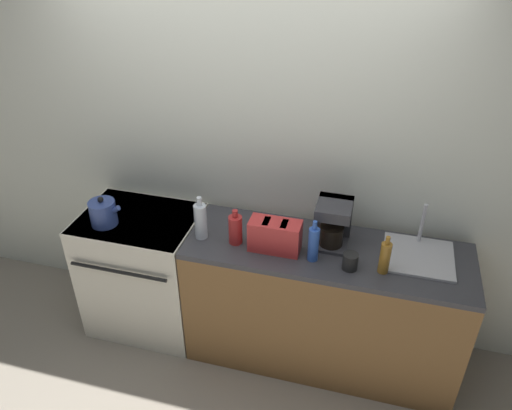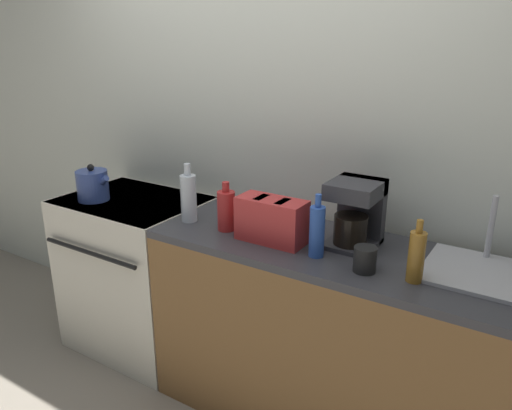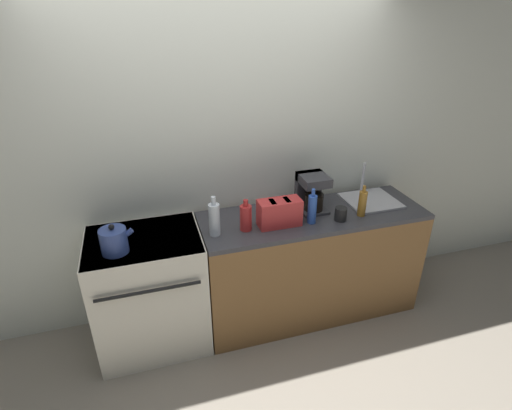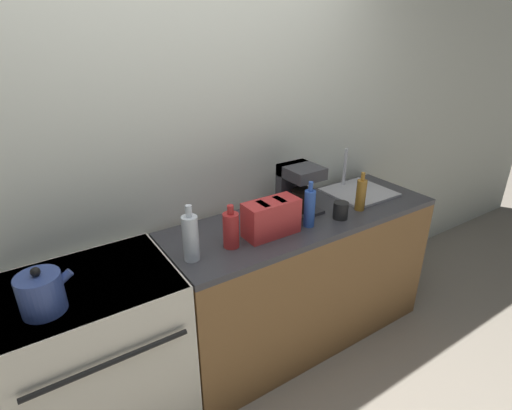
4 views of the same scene
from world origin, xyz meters
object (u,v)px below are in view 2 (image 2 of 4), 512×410
Objects in this scene: bottle_red at (226,210)px; cup_black at (365,259)px; bottle_amber at (416,256)px; bottle_blue at (317,231)px; stove at (138,272)px; bottle_clear at (189,197)px; coffee_maker at (356,211)px; toaster at (272,220)px; kettle at (93,185)px.

cup_black is (0.72, -0.07, -0.05)m from bottle_red.
bottle_amber is 0.90m from bottle_red.
bottle_amber is (0.41, -0.01, -0.01)m from bottle_blue.
stove is 3.78× the size of bottle_amber.
bottle_clear reaches higher than stove.
bottle_clear is (-0.72, 0.04, 0.01)m from bottle_blue.
cup_black reaches higher than stove.
bottle_clear reaches higher than cup_black.
coffee_maker is at bearing 120.04° from cup_black.
bottle_blue is at bearing -3.21° from bottle_clear.
stove is 3.17× the size of coffee_maker.
toaster is 1.32× the size of bottle_red.
bottle_red is 2.30× the size of cup_black.
toaster is at bearing -152.25° from coffee_maker.
bottle_amber is at bearing -33.45° from coffee_maker.
bottle_clear is (-1.13, 0.05, 0.02)m from bottle_amber.
bottle_amber is at bearing 6.77° from cup_black.
coffee_maker is 2.86× the size of cup_black.
kettle is at bearing -177.97° from bottle_red.
bottle_clear is (0.49, -0.09, 0.58)m from stove.
kettle is 0.74× the size of coffee_maker.
toaster reaches higher than stove.
kettle is 1.39m from bottle_blue.
toaster is 0.65m from bottle_amber.
bottle_clear reaches higher than kettle.
bottle_clear is 1.24× the size of bottle_red.
toaster is 0.37m from coffee_maker.
bottle_red reaches higher than toaster.
toaster is at bearing 171.92° from cup_black.
bottle_red reaches higher than kettle.
coffee_maker is 0.82m from bottle_clear.
bottle_red is (-0.90, 0.05, -0.00)m from bottle_amber.
toaster is 0.48m from bottle_clear.
stove is 0.77m from bottle_clear.
bottle_blue is 0.93× the size of bottle_clear.
bottle_amber is (0.33, -0.22, -0.05)m from coffee_maker.
bottle_amber is (0.65, -0.04, 0.00)m from toaster.
kettle is 0.88× the size of bottle_amber.
stove is 2.97× the size of toaster.
coffee_maker is 0.29m from cup_black.
cup_black is (0.46, -0.07, -0.05)m from toaster.
bottle_blue is (1.39, -0.01, 0.03)m from kettle.
kettle is 1.15m from toaster.
coffee_maker reaches higher than cup_black.
bottle_blue is at bearing -4.88° from bottle_red.
kettle is (-0.17, -0.12, 0.54)m from stove.
bottle_amber is (1.62, -0.13, 0.56)m from stove.
coffee_maker is at bearing 146.55° from bottle_amber.
cup_black is (1.44, -0.16, 0.51)m from stove.
kettle is 0.80× the size of bottle_blue.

